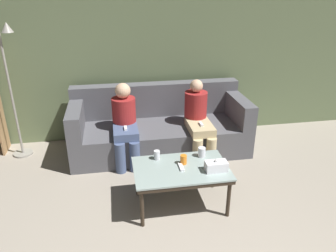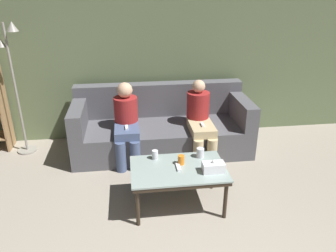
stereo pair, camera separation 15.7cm
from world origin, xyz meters
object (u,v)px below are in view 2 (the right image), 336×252
coffee_table (178,172)px  seated_person_mid_left (200,119)px  game_remote (178,167)px  couch (162,128)px  standing_lamp (15,76)px  seated_person_left_end (126,121)px  cup_near_right (200,153)px  tissue_box (213,167)px  cup_far_center (155,155)px  cup_near_left (181,160)px

coffee_table → seated_person_mid_left: 1.18m
game_remote → seated_person_mid_left: size_ratio=0.15×
couch → standing_lamp: bearing=175.3°
seated_person_left_end → game_remote: bearing=-65.2°
cup_near_right → game_remote: 0.33m
tissue_box → seated_person_mid_left: 1.20m
couch → cup_far_center: bearing=-99.8°
coffee_table → seated_person_left_end: size_ratio=0.95×
tissue_box → game_remote: (-0.33, 0.11, -0.04)m
cup_near_left → tissue_box: size_ratio=0.45×
couch → game_remote: bearing=-89.0°
couch → cup_near_left: couch is taller
standing_lamp → cup_far_center: bearing=-37.0°
game_remote → tissue_box: bearing=-18.6°
cup_near_right → game_remote: cup_near_right is taller
coffee_table → game_remote: size_ratio=6.46×
couch → tissue_box: (0.36, -1.45, 0.20)m
seated_person_left_end → cup_near_left: bearing=-61.9°
coffee_table → standing_lamp: bearing=142.0°
cup_near_left → game_remote: 0.09m
coffee_table → cup_near_left: size_ratio=9.73×
game_remote → cup_far_center: bearing=134.8°
couch → cup_near_right: couch is taller
game_remote → seated_person_left_end: 1.21m
tissue_box → game_remote: bearing=161.4°
tissue_box → game_remote: size_ratio=1.47×
standing_lamp → game_remote: bearing=-38.0°
tissue_box → seated_person_left_end: bearing=124.8°
tissue_box → couch: bearing=103.9°
cup_near_left → seated_person_left_end: 1.16m
couch → tissue_box: bearing=-76.1°
cup_near_left → cup_far_center: (-0.26, 0.15, -0.00)m
coffee_table → seated_person_left_end: 1.22m
seated_person_left_end → tissue_box: bearing=-55.2°
coffee_table → cup_far_center: 0.32m
cup_far_center → game_remote: cup_far_center is taller
seated_person_mid_left → cup_near_left: bearing=-112.6°
game_remote → standing_lamp: (-1.90, 1.49, 0.61)m
cup_far_center → tissue_box: size_ratio=0.45×
game_remote → standing_lamp: size_ratio=0.09×
coffee_table → seated_person_mid_left: bearing=66.9°
couch → seated_person_left_end: size_ratio=2.34×
tissue_box → coffee_table: bearing=161.4°
seated_person_mid_left → cup_far_center: bearing=-128.2°
tissue_box → standing_lamp: size_ratio=0.12×
cup_near_right → seated_person_left_end: size_ratio=0.10×
coffee_table → cup_near_right: bearing=35.5°
cup_near_right → standing_lamp: 2.60m
standing_lamp → couch: bearing=-4.7°
cup_near_left → seated_person_left_end: size_ratio=0.10×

